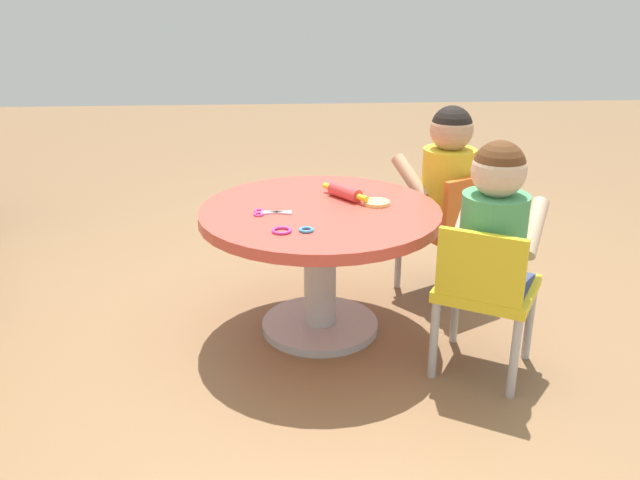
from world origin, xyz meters
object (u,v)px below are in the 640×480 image
at_px(seated_child_left, 494,221).
at_px(child_chair_right, 451,226).
at_px(rolling_pin, 345,192).
at_px(craft_scissors, 267,213).
at_px(seated_child_right, 448,170).
at_px(child_chair_left, 485,290).
at_px(craft_table, 320,239).

height_order(seated_child_left, child_chair_right, seated_child_left).
bearing_deg(child_chair_right, rolling_pin, 109.41).
height_order(child_chair_right, craft_scissors, child_chair_right).
bearing_deg(seated_child_left, craft_scissors, 70.27).
xyz_separation_m(seated_child_right, rolling_pin, (-0.19, 0.43, -0.02)).
bearing_deg(rolling_pin, seated_child_left, -133.43).
bearing_deg(child_chair_left, child_chair_right, -3.71).
xyz_separation_m(craft_table, seated_child_right, (0.30, -0.53, 0.17)).
bearing_deg(child_chair_left, seated_child_left, -30.01).
height_order(craft_table, seated_child_left, seated_child_left).
relative_size(seated_child_left, seated_child_right, 1.00).
xyz_separation_m(craft_table, child_chair_left, (-0.34, -0.51, -0.06)).
height_order(child_chair_right, rolling_pin, child_chair_right).
distance_m(craft_table, rolling_pin, 0.21).
distance_m(child_chair_left, seated_child_left, 0.23).
relative_size(craft_table, rolling_pin, 4.38).
height_order(child_chair_left, craft_scissors, child_chair_left).
distance_m(child_chair_right, rolling_pin, 0.52).
relative_size(child_chair_left, seated_child_right, 1.05).
bearing_deg(child_chair_right, craft_table, 115.84).
distance_m(child_chair_left, craft_scissors, 0.78).
xyz_separation_m(child_chair_right, seated_child_right, (0.03, 0.02, 0.23)).
relative_size(child_chair_left, craft_scissors, 3.94).
height_order(rolling_pin, craft_scissors, rolling_pin).
relative_size(craft_table, craft_scissors, 6.34).
bearing_deg(craft_table, child_chair_right, -64.16).
relative_size(child_chair_left, rolling_pin, 2.72).
height_order(seated_child_right, craft_scissors, seated_child_right).
height_order(craft_table, child_chair_right, child_chair_right).
relative_size(craft_table, child_chair_right, 1.61).
bearing_deg(child_chair_left, craft_table, 56.74).
bearing_deg(seated_child_right, child_chair_left, 178.23).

